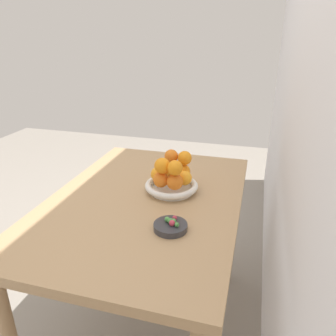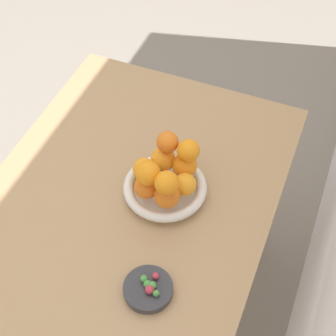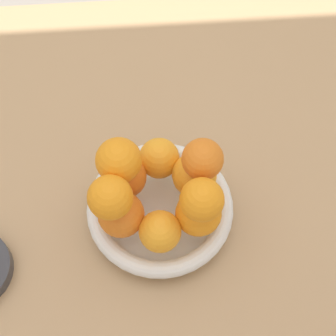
{
  "view_description": "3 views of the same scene",
  "coord_description": "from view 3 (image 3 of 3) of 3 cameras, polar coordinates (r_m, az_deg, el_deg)",
  "views": [
    {
      "loc": [
        1.11,
        0.41,
        1.36
      ],
      "look_at": [
        -0.09,
        0.07,
        0.85
      ],
      "focal_mm": 35.0,
      "sensor_mm": 36.0,
      "label": 1
    },
    {
      "loc": [
        0.69,
        0.41,
        1.85
      ],
      "look_at": [
        -0.09,
        0.1,
        0.85
      ],
      "focal_mm": 55.0,
      "sensor_mm": 36.0,
      "label": 2
    },
    {
      "loc": [
        -0.08,
        0.41,
        1.48
      ],
      "look_at": [
        -0.1,
        0.07,
        0.86
      ],
      "focal_mm": 55.0,
      "sensor_mm": 36.0,
      "label": 3
    }
  ],
  "objects": [
    {
      "name": "orange_5",
      "position": [
        0.72,
        -0.89,
        -7.04
      ],
      "size": [
        0.06,
        0.06,
        0.06
      ],
      "primitive_type": "sphere",
      "color": "orange",
      "rests_on": "fruit_bowl"
    },
    {
      "name": "orange_9",
      "position": [
        0.7,
        -5.49,
        0.83
      ],
      "size": [
        0.06,
        0.06,
        0.06
      ],
      "primitive_type": "sphere",
      "color": "orange",
      "rests_on": "orange_3"
    },
    {
      "name": "orange_0",
      "position": [
        0.73,
        3.4,
        -5.03
      ],
      "size": [
        0.07,
        0.07,
        0.07
      ],
      "primitive_type": "sphere",
      "color": "orange",
      "rests_on": "fruit_bowl"
    },
    {
      "name": "orange_6",
      "position": [
        0.7,
        3.85,
        0.99
      ],
      "size": [
        0.06,
        0.06,
        0.06
      ],
      "primitive_type": "sphere",
      "color": "orange",
      "rests_on": "orange_1"
    },
    {
      "name": "orange_8",
      "position": [
        0.67,
        3.77,
        -3.53
      ],
      "size": [
        0.06,
        0.06,
        0.06
      ],
      "primitive_type": "sphere",
      "color": "orange",
      "rests_on": "orange_0"
    },
    {
      "name": "orange_1",
      "position": [
        0.76,
        2.94,
        -0.77
      ],
      "size": [
        0.07,
        0.07,
        0.07
      ],
      "primitive_type": "sphere",
      "color": "orange",
      "rests_on": "fruit_bowl"
    },
    {
      "name": "fruit_bowl",
      "position": [
        0.79,
        -0.89,
        -4.48
      ],
      "size": [
        0.22,
        0.22,
        0.04
      ],
      "color": "white",
      "rests_on": "dining_table"
    },
    {
      "name": "orange_2",
      "position": [
        0.77,
        -0.99,
        1.09
      ],
      "size": [
        0.06,
        0.06,
        0.06
      ],
      "primitive_type": "sphere",
      "color": "orange",
      "rests_on": "fruit_bowl"
    },
    {
      "name": "orange_3",
      "position": [
        0.76,
        -4.77,
        -0.99
      ],
      "size": [
        0.06,
        0.06,
        0.06
      ],
      "primitive_type": "sphere",
      "color": "orange",
      "rests_on": "fruit_bowl"
    },
    {
      "name": "dining_table",
      "position": [
        0.93,
        -6.51,
        -2.61
      ],
      "size": [
        1.1,
        0.76,
        0.74
      ],
      "color": "tan",
      "rests_on": "ground_plane"
    },
    {
      "name": "orange_7",
      "position": [
        0.67,
        -6.43,
        -3.27
      ],
      "size": [
        0.06,
        0.06,
        0.06
      ],
      "primitive_type": "sphere",
      "color": "orange",
      "rests_on": "orange_4"
    },
    {
      "name": "ground_plane",
      "position": [
        1.54,
        -4.02,
        -13.25
      ],
      "size": [
        6.0,
        6.0,
        0.0
      ],
      "primitive_type": "plane",
      "color": "gray"
    },
    {
      "name": "orange_4",
      "position": [
        0.73,
        -5.21,
        -5.15
      ],
      "size": [
        0.07,
        0.07,
        0.07
      ],
      "primitive_type": "sphere",
      "color": "orange",
      "rests_on": "fruit_bowl"
    }
  ]
}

